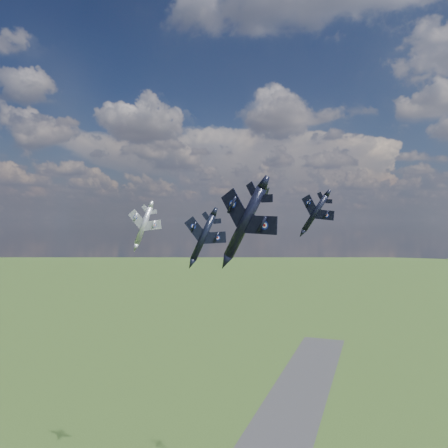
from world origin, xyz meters
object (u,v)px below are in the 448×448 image
(jet_lead_navy, at_px, (203,237))
(jet_right_navy, at_px, (245,222))
(jet_high_navy, at_px, (315,213))
(jet_left_silver, at_px, (143,225))

(jet_lead_navy, height_order, jet_right_navy, jet_right_navy)
(jet_lead_navy, relative_size, jet_right_navy, 0.77)
(jet_right_navy, bearing_deg, jet_high_navy, 98.84)
(jet_high_navy, bearing_deg, jet_right_navy, -84.96)
(jet_right_navy, xyz_separation_m, jet_high_navy, (4.72, 40.74, 2.01))
(jet_lead_navy, bearing_deg, jet_right_navy, -55.75)
(jet_lead_navy, relative_size, jet_high_navy, 0.93)
(jet_right_navy, height_order, jet_high_navy, jet_high_navy)
(jet_lead_navy, xyz_separation_m, jet_right_navy, (11.61, -11.89, 2.79))
(jet_left_silver, bearing_deg, jet_right_navy, -49.88)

